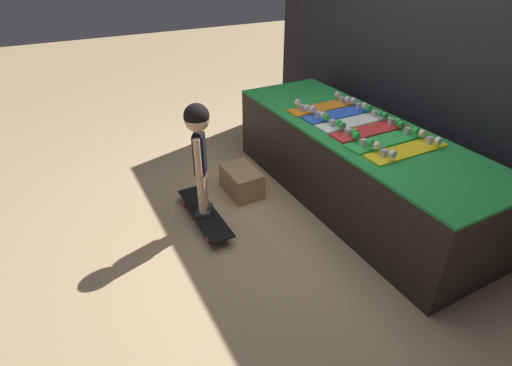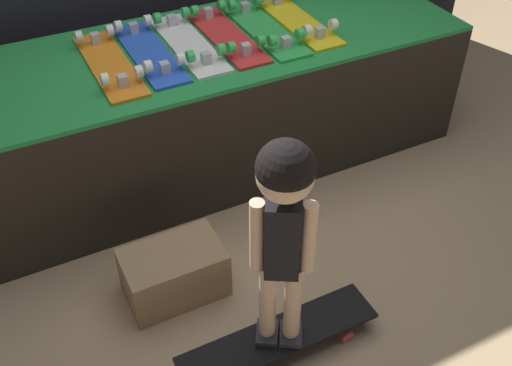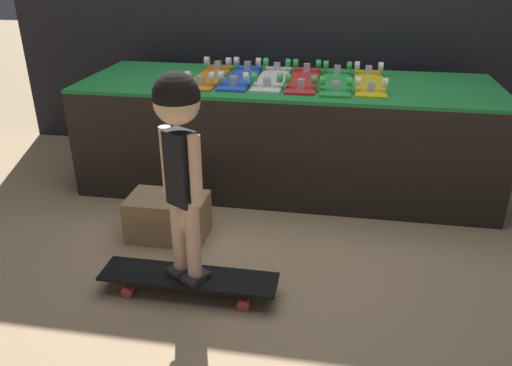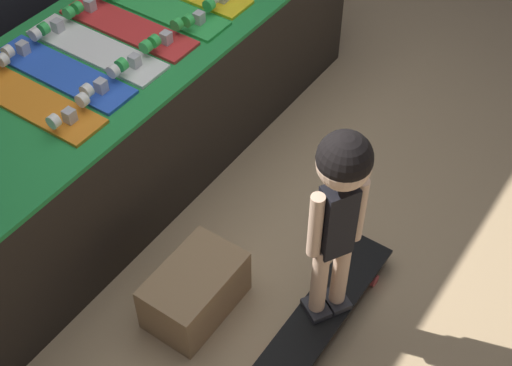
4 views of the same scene
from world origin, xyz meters
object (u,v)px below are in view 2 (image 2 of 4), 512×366
(child, at_px, (284,213))
(skateboard_red_on_rack, at_px, (226,34))
(skateboard_on_floor, at_px, (279,338))
(storage_box, at_px, (174,272))
(skateboard_white_on_rack, at_px, (188,42))
(skateboard_green_on_rack, at_px, (264,28))
(skateboard_orange_on_rack, at_px, (109,63))
(skateboard_blue_on_rack, at_px, (149,51))
(skateboard_yellow_on_rack, at_px, (297,19))

(child, bearing_deg, skateboard_red_on_rack, 103.49)
(skateboard_red_on_rack, bearing_deg, skateboard_on_floor, -106.70)
(child, bearing_deg, storage_box, 148.69)
(skateboard_white_on_rack, xyz_separation_m, skateboard_on_floor, (-0.18, -1.26, -0.61))
(skateboard_white_on_rack, distance_m, skateboard_green_on_rack, 0.39)
(skateboard_white_on_rack, bearing_deg, skateboard_orange_on_rack, -176.41)
(skateboard_red_on_rack, relative_size, skateboard_green_on_rack, 1.00)
(skateboard_orange_on_rack, relative_size, skateboard_blue_on_rack, 1.00)
(skateboard_on_floor, relative_size, child, 0.88)
(skateboard_red_on_rack, height_order, child, child)
(skateboard_green_on_rack, relative_size, child, 0.73)
(skateboard_orange_on_rack, distance_m, skateboard_white_on_rack, 0.39)
(skateboard_blue_on_rack, bearing_deg, skateboard_red_on_rack, -0.40)
(skateboard_blue_on_rack, relative_size, skateboard_on_floor, 0.83)
(skateboard_white_on_rack, distance_m, child, 1.28)
(skateboard_red_on_rack, bearing_deg, skateboard_green_on_rack, -6.54)
(skateboard_green_on_rack, bearing_deg, skateboard_on_floor, -114.78)
(skateboard_white_on_rack, height_order, skateboard_on_floor, skateboard_white_on_rack)
(skateboard_on_floor, relative_size, storage_box, 1.94)
(skateboard_white_on_rack, xyz_separation_m, child, (-0.18, -1.26, 0.03))
(skateboard_green_on_rack, distance_m, child, 1.36)
(skateboard_red_on_rack, bearing_deg, storage_box, -127.68)
(skateboard_orange_on_rack, bearing_deg, skateboard_blue_on_rack, 7.07)
(skateboard_blue_on_rack, height_order, skateboard_white_on_rack, same)
(skateboard_green_on_rack, xyz_separation_m, skateboard_on_floor, (-0.57, -1.24, -0.61))
(skateboard_green_on_rack, bearing_deg, child, -114.78)
(skateboard_red_on_rack, bearing_deg, skateboard_blue_on_rack, 179.60)
(skateboard_yellow_on_rack, height_order, storage_box, skateboard_yellow_on_rack)
(skateboard_white_on_rack, relative_size, child, 0.73)
(skateboard_white_on_rack, height_order, child, child)
(skateboard_yellow_on_rack, xyz_separation_m, child, (-0.77, -1.25, 0.03))
(skateboard_white_on_rack, height_order, skateboard_yellow_on_rack, same)
(skateboard_red_on_rack, distance_m, skateboard_yellow_on_rack, 0.39)
(skateboard_orange_on_rack, height_order, child, child)
(skateboard_orange_on_rack, distance_m, skateboard_green_on_rack, 0.77)
(skateboard_orange_on_rack, relative_size, skateboard_white_on_rack, 1.00)
(skateboard_yellow_on_rack, distance_m, child, 1.47)
(child, bearing_deg, skateboard_blue_on_rack, 120.58)
(child, relative_size, storage_box, 2.21)
(skateboard_white_on_rack, distance_m, skateboard_on_floor, 1.42)
(skateboard_white_on_rack, xyz_separation_m, skateboard_green_on_rack, (0.39, -0.03, 0.00))
(skateboard_blue_on_rack, bearing_deg, child, -89.61)
(skateboard_blue_on_rack, distance_m, skateboard_green_on_rack, 0.58)
(skateboard_blue_on_rack, relative_size, child, 0.73)
(skateboard_white_on_rack, relative_size, skateboard_on_floor, 0.83)
(skateboard_blue_on_rack, distance_m, child, 1.26)
(skateboard_orange_on_rack, relative_size, skateboard_red_on_rack, 1.00)
(skateboard_red_on_rack, bearing_deg, skateboard_yellow_on_rack, -0.90)
(skateboard_green_on_rack, bearing_deg, skateboard_white_on_rack, 176.28)
(skateboard_on_floor, bearing_deg, skateboard_yellow_on_rack, 58.62)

